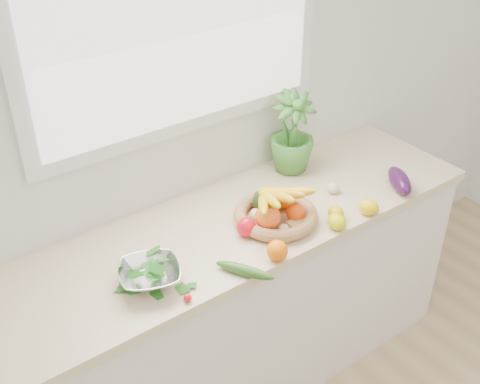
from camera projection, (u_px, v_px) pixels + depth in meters
back_wall at (181, 96)px, 2.34m from camera, size 4.50×0.02×2.70m
counter_cabinet at (228, 312)px, 2.64m from camera, size 2.20×0.58×0.86m
countertop at (227, 230)px, 2.40m from camera, size 2.24×0.62×0.04m
orange_loose at (277, 251)px, 2.19m from camera, size 0.10×0.10×0.08m
lemon_a at (337, 222)px, 2.35m from camera, size 0.07×0.09×0.06m
lemon_b at (336, 213)px, 2.41m from camera, size 0.07×0.08×0.06m
lemon_c at (369, 208)px, 2.43m from camera, size 0.10×0.11×0.07m
apple at (246, 227)px, 2.31m from camera, size 0.10×0.10×0.08m
ginger at (300, 223)px, 2.37m from camera, size 0.11×0.05×0.04m
garlic_a at (257, 214)px, 2.41m from camera, size 0.06×0.06×0.05m
garlic_b at (333, 188)px, 2.58m from camera, size 0.06×0.06×0.05m
garlic_c at (284, 229)px, 2.34m from camera, size 0.06×0.06×0.04m
eggplant at (399, 181)px, 2.59m from camera, size 0.17×0.22×0.08m
cucumber at (245, 270)px, 2.12m from camera, size 0.15×0.21×0.04m
radish at (188, 298)px, 2.01m from camera, size 0.04×0.04×0.03m
potted_herb at (292, 132)px, 2.65m from camera, size 0.23×0.23×0.36m
fruit_basket at (275, 211)px, 2.38m from camera, size 0.35×0.35×0.18m
colander_with_spinach at (150, 271)px, 2.07m from camera, size 0.28×0.28×0.12m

